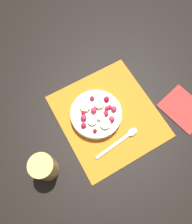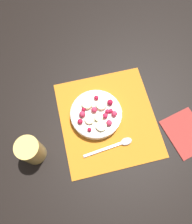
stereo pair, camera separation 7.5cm
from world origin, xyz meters
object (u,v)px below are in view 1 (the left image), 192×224
(spoon, at_px, (125,137))
(napkin, at_px, (184,109))
(fruit_bowl, at_px, (96,114))
(drinking_glass, at_px, (44,167))

(spoon, relative_size, napkin, 0.97)
(fruit_bowl, xyz_separation_m, drinking_glass, (0.08, -0.23, 0.03))
(fruit_bowl, distance_m, spoon, 0.13)
(napkin, bearing_deg, drinking_glass, -95.48)
(spoon, bearing_deg, fruit_bowl, 105.42)
(drinking_glass, bearing_deg, napkin, 84.52)
(spoon, distance_m, drinking_glass, 0.29)
(drinking_glass, xyz_separation_m, napkin, (0.05, 0.53, -0.05))
(spoon, xyz_separation_m, drinking_glass, (-0.04, -0.28, 0.05))
(fruit_bowl, relative_size, spoon, 1.03)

